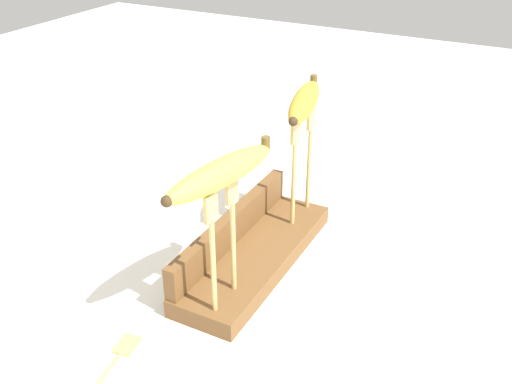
% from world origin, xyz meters
% --- Properties ---
extents(ground_plane, '(3.00, 3.00, 0.00)m').
position_xyz_m(ground_plane, '(0.00, 0.00, 0.00)').
color(ground_plane, white).
extents(wooden_board, '(0.34, 0.11, 0.03)m').
position_xyz_m(wooden_board, '(0.00, 0.00, 0.01)').
color(wooden_board, brown).
rests_on(wooden_board, ground).
extents(board_backstop, '(0.33, 0.02, 0.05)m').
position_xyz_m(board_backstop, '(0.00, 0.04, 0.05)').
color(board_backstop, brown).
rests_on(board_backstop, wooden_board).
extents(fork_stand_left, '(0.08, 0.01, 0.18)m').
position_xyz_m(fork_stand_left, '(-0.13, -0.02, 0.13)').
color(fork_stand_left, tan).
rests_on(fork_stand_left, wooden_board).
extents(fork_stand_right, '(0.09, 0.01, 0.18)m').
position_xyz_m(fork_stand_right, '(0.13, -0.02, 0.14)').
color(fork_stand_right, tan).
rests_on(fork_stand_right, wooden_board).
extents(banana_raised_left, '(0.19, 0.07, 0.04)m').
position_xyz_m(banana_raised_left, '(-0.13, -0.02, 0.22)').
color(banana_raised_left, '#DBD147').
rests_on(banana_raised_left, fork_stand_left).
extents(banana_raised_right, '(0.17, 0.07, 0.04)m').
position_xyz_m(banana_raised_right, '(0.13, -0.02, 0.23)').
color(banana_raised_right, gold).
rests_on(banana_raised_right, fork_stand_right).
extents(fork_fallen_near, '(0.18, 0.04, 0.01)m').
position_xyz_m(fork_fallen_near, '(-0.28, 0.06, 0.00)').
color(fork_fallen_near, tan).
rests_on(fork_fallen_near, ground).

